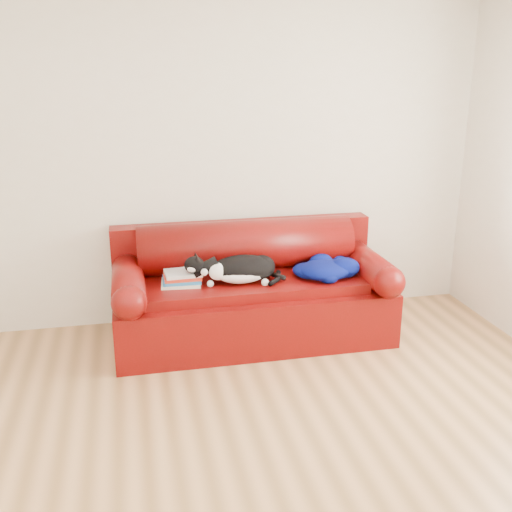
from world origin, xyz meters
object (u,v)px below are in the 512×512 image
Objects in this scene: book_stack at (182,278)px; blanket at (326,268)px; cat at (242,270)px; sofa_base at (252,309)px.

blanket reaches higher than book_stack.
book_stack is at bearing 170.74° from cat.
book_stack reaches higher than sofa_base.
blanket is (0.65, -0.01, -0.03)m from cat.
book_stack is at bearing -175.21° from sofa_base.
book_stack is 0.54× the size of blanket.
sofa_base is 0.39m from cat.
blanket is at bearing -11.27° from sofa_base.
blanket is at bearing -3.42° from book_stack.
sofa_base is 6.90× the size of book_stack.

